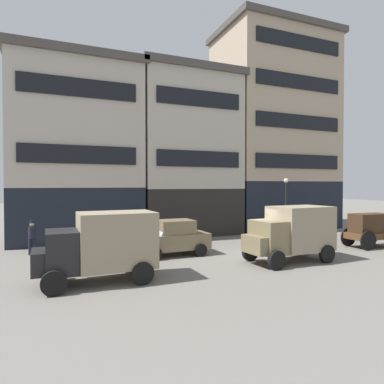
% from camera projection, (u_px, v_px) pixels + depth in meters
% --- Properties ---
extents(ground_plane, '(120.00, 120.00, 0.00)m').
position_uv_depth(ground_plane, '(265.00, 257.00, 16.68)').
color(ground_plane, slate).
extents(building_far_left, '(8.56, 7.02, 11.96)m').
position_uv_depth(building_far_left, '(77.00, 151.00, 22.79)').
color(building_far_left, black).
rests_on(building_far_left, ground_plane).
extents(building_center_left, '(7.76, 7.02, 12.15)m').
position_uv_depth(building_center_left, '(183.00, 153.00, 25.72)').
color(building_center_left, black).
rests_on(building_center_left, ground_plane).
extents(building_center_right, '(9.86, 7.02, 16.83)m').
position_uv_depth(building_center_right, '(273.00, 130.00, 28.83)').
color(building_center_right, black).
rests_on(building_center_right, ground_plane).
extents(cargo_wagon, '(2.96, 1.62, 1.98)m').
position_uv_depth(cargo_wagon, '(371.00, 228.00, 19.31)').
color(cargo_wagon, brown).
rests_on(cargo_wagon, ground_plane).
extents(delivery_truck_near, '(4.41, 2.26, 2.62)m').
position_uv_depth(delivery_truck_near, '(101.00, 244.00, 12.38)').
color(delivery_truck_near, black).
rests_on(delivery_truck_near, ground_plane).
extents(delivery_truck_far, '(4.45, 2.38, 2.62)m').
position_uv_depth(delivery_truck_far, '(291.00, 232.00, 15.73)').
color(delivery_truck_far, '#7A6B4C').
rests_on(delivery_truck_far, ground_plane).
extents(sedan_dark, '(3.73, 1.92, 1.83)m').
position_uv_depth(sedan_dark, '(174.00, 238.00, 17.14)').
color(sedan_dark, '#7A6B4C').
rests_on(sedan_dark, ground_plane).
extents(pedestrian_officer, '(0.51, 0.51, 1.79)m').
position_uv_depth(pedestrian_officer, '(32.00, 236.00, 17.23)').
color(pedestrian_officer, black).
rests_on(pedestrian_officer, ground_plane).
extents(streetlamp_curbside, '(0.32, 0.32, 4.12)m').
position_uv_depth(streetlamp_curbside, '(286.00, 199.00, 23.11)').
color(streetlamp_curbside, black).
rests_on(streetlamp_curbside, ground_plane).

